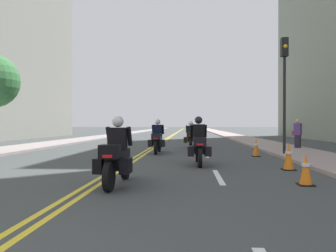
% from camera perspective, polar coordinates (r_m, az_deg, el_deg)
% --- Properties ---
extents(ground_plane, '(264.00, 264.00, 0.00)m').
position_cam_1_polar(ground_plane, '(48.41, 1.32, -1.36)').
color(ground_plane, '#3D4142').
extents(sidewalk_left, '(2.71, 144.00, 0.12)m').
position_cam_1_polar(sidewalk_left, '(49.25, -7.05, -1.26)').
color(sidewalk_left, gray).
rests_on(sidewalk_left, ground).
extents(sidewalk_right, '(2.71, 144.00, 0.12)m').
position_cam_1_polar(sidewalk_right, '(48.62, 9.80, -1.29)').
color(sidewalk_right, gray).
rests_on(sidewalk_right, ground).
extents(centreline_yellow_inner, '(0.12, 132.00, 0.01)m').
position_cam_1_polar(centreline_yellow_inner, '(48.42, 1.18, -1.36)').
color(centreline_yellow_inner, yellow).
rests_on(centreline_yellow_inner, ground).
extents(centreline_yellow_outer, '(0.12, 132.00, 0.01)m').
position_cam_1_polar(centreline_yellow_outer, '(48.41, 1.46, -1.36)').
color(centreline_yellow_outer, yellow).
rests_on(centreline_yellow_outer, ground).
extents(lane_dashes_white, '(0.14, 56.40, 0.01)m').
position_cam_1_polar(lane_dashes_white, '(29.38, 5.34, -2.39)').
color(lane_dashes_white, silver).
rests_on(lane_dashes_white, ground).
extents(motorcycle_0, '(0.77, 2.13, 1.56)m').
position_cam_1_polar(motorcycle_0, '(7.19, -9.17, -5.49)').
color(motorcycle_0, black).
rests_on(motorcycle_0, ground).
extents(motorcycle_1, '(0.77, 2.17, 1.64)m').
position_cam_1_polar(motorcycle_1, '(10.76, 5.52, -3.45)').
color(motorcycle_1, black).
rests_on(motorcycle_1, ground).
extents(motorcycle_2, '(0.77, 2.16, 1.63)m').
position_cam_1_polar(motorcycle_2, '(15.06, -1.91, -2.39)').
color(motorcycle_2, black).
rests_on(motorcycle_2, ground).
extents(motorcycle_3, '(0.78, 2.10, 1.57)m').
position_cam_1_polar(motorcycle_3, '(18.59, 4.08, -1.94)').
color(motorcycle_3, black).
rests_on(motorcycle_3, ground).
extents(traffic_cone_0, '(0.34, 0.34, 0.81)m').
position_cam_1_polar(traffic_cone_0, '(14.08, 15.48, -3.64)').
color(traffic_cone_0, black).
rests_on(traffic_cone_0, ground).
extents(traffic_cone_1, '(0.34, 0.34, 0.73)m').
position_cam_1_polar(traffic_cone_1, '(7.79, 23.44, -7.12)').
color(traffic_cone_1, black).
rests_on(traffic_cone_1, ground).
extents(traffic_cone_2, '(0.38, 0.38, 0.82)m').
position_cam_1_polar(traffic_cone_2, '(10.21, 20.78, -5.11)').
color(traffic_cone_2, black).
rests_on(traffic_cone_2, ground).
extents(traffic_light_near, '(0.28, 0.38, 5.08)m').
position_cam_1_polar(traffic_light_near, '(14.67, 20.12, 8.55)').
color(traffic_light_near, black).
rests_on(traffic_light_near, ground).
extents(pedestrian_0, '(0.48, 0.42, 1.66)m').
position_cam_1_polar(pedestrian_0, '(18.36, 22.17, -1.33)').
color(pedestrian_0, '#292332').
rests_on(pedestrian_0, ground).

